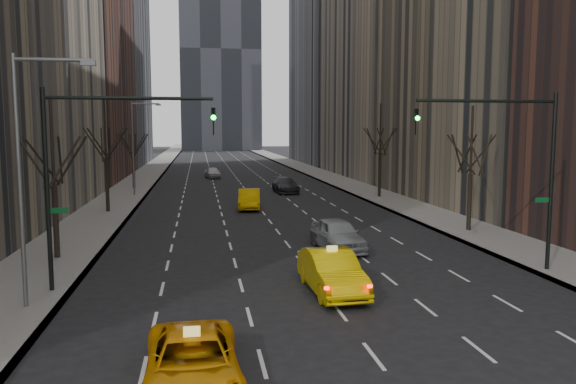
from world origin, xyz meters
name	(u,v)px	position (x,y,z in m)	size (l,w,h in m)	color
sidewalk_left	(147,175)	(-12.25, 70.00, 0.07)	(4.50, 320.00, 0.15)	slate
sidewalk_right	(317,173)	(12.25, 70.00, 0.07)	(4.50, 320.00, 0.15)	slate
bld_left_far	(64,7)	(-21.50, 66.00, 22.00)	(14.00, 28.00, 44.00)	brown
bld_right_deep	(338,9)	(21.50, 95.00, 29.00)	(14.00, 30.00, 58.00)	slate
tree_lw_b	(54,186)	(-12.00, 18.00, 3.72)	(3.36, 3.50, 7.82)	black
tree_lw_c	(106,161)	(-12.00, 34.00, 4.04)	(3.36, 3.50, 8.74)	black
tree_lw_d	(133,156)	(-12.00, 52.00, 3.56)	(3.36, 3.50, 7.36)	black
tree_rw_b	(470,174)	(12.00, 22.00, 3.72)	(3.36, 3.50, 7.82)	black
tree_rw_c	(380,155)	(12.00, 40.00, 4.04)	(3.36, 3.50, 8.74)	black
traffic_mast_left	(91,156)	(-9.11, 12.00, 5.49)	(6.69, 0.39, 8.00)	black
traffic_mast_right	(518,153)	(9.11, 12.00, 5.49)	(6.69, 0.39, 8.00)	black
streetlight_near	(29,155)	(-10.84, 10.00, 5.62)	(2.83, 0.22, 9.00)	slate
streetlight_far	(137,138)	(-10.84, 45.00, 5.62)	(2.83, 0.22, 9.00)	slate
taxi_suv	(193,363)	(-5.15, 2.65, 0.71)	(2.37, 5.14, 1.43)	orange
taxi_sedan	(332,272)	(0.29, 10.43, 0.84)	(1.78, 5.10, 1.68)	#E5BF04
silver_sedan_ahead	(337,234)	(2.44, 18.13, 0.86)	(2.02, 5.03, 1.71)	gray
far_taxi	(249,199)	(-0.90, 34.53, 0.81)	(1.72, 4.93, 1.62)	#E2A604
far_suv_grey	(285,185)	(3.84, 45.87, 0.78)	(2.19, 5.38, 1.56)	#292A2E
far_car_white	(213,172)	(-3.13, 64.36, 0.74)	(1.74, 4.33, 1.48)	silver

